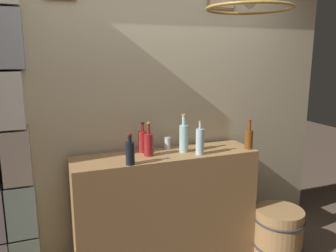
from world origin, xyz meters
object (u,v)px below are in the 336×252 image
Objects in this scene: liquor_bottle_sherry at (249,138)px; liquor_bottle_vodka at (184,137)px; liquor_bottle_gin at (149,144)px; liquor_bottle_brandy at (200,141)px; liquor_bottle_rum at (143,141)px; glass_tumbler_rocks at (167,143)px; wooden_barrel at (278,232)px; liquor_bottle_bourbon at (130,152)px.

liquor_bottle_vodka is at bearing 168.35° from liquor_bottle_sherry.
liquor_bottle_gin is 0.99× the size of liquor_bottle_brandy.
glass_tumbler_rocks is at bearing 6.69° from liquor_bottle_rum.
wooden_barrel is (1.15, -0.41, -0.86)m from liquor_bottle_rum.
liquor_bottle_sherry reaches higher than liquor_bottle_bourbon.
liquor_bottle_brandy reaches higher than liquor_bottle_bourbon.
liquor_bottle_brandy is (0.41, -0.12, 0.01)m from liquor_bottle_gin.
liquor_bottle_bourbon is at bearing -123.13° from liquor_bottle_rum.
liquor_bottle_gin reaches higher than wooden_barrel.
wooden_barrel is at bearing -25.69° from glass_tumbler_rocks.
liquor_bottle_bourbon reaches higher than glass_tumbler_rocks.
liquor_bottle_bourbon is at bearing -161.60° from liquor_bottle_vodka.
liquor_bottle_vodka reaches higher than wooden_barrel.
liquor_bottle_sherry reaches higher than wooden_barrel.
wooden_barrel is (0.92, -0.44, -0.82)m from glass_tumbler_rocks.
liquor_bottle_brandy is 0.48m from liquor_bottle_sherry.
wooden_barrel is (1.33, -0.13, -0.86)m from liquor_bottle_bourbon.
liquor_bottle_sherry is 0.59m from liquor_bottle_vodka.
liquor_bottle_vodka reaches higher than liquor_bottle_gin.
liquor_bottle_gin is 0.26m from liquor_bottle_bourbon.
glass_tumbler_rocks is at bearing 126.51° from liquor_bottle_brandy.
wooden_barrel is at bearing -37.05° from liquor_bottle_sherry.
liquor_bottle_vodka reaches higher than liquor_bottle_brandy.
liquor_bottle_rum reaches higher than glass_tumbler_rocks.
liquor_bottle_rum is 0.91× the size of liquor_bottle_gin.
liquor_bottle_gin is at bearing -179.35° from liquor_bottle_vodka.
liquor_bottle_brandy is 1.15m from wooden_barrel.
glass_tumbler_rocks is (0.42, 0.31, -0.04)m from liquor_bottle_bourbon.
liquor_bottle_vodka is at bearing 159.76° from wooden_barrel.
liquor_bottle_rum is 1.49m from wooden_barrel.
liquor_bottle_gin is 0.43m from liquor_bottle_brandy.
liquor_bottle_brandy is at bearing 165.93° from wooden_barrel.
wooden_barrel is (0.24, -0.18, -0.86)m from liquor_bottle_sherry.
liquor_bottle_gin is at bearing 39.93° from liquor_bottle_bourbon.
liquor_bottle_rum is at bearing 97.89° from liquor_bottle_gin.
liquor_bottle_sherry reaches higher than liquor_bottle_rum.
liquor_bottle_rum is at bearing 160.22° from wooden_barrel.
liquor_bottle_sherry is 2.47× the size of glass_tumbler_rocks.
liquor_bottle_vodka reaches higher than glass_tumbler_rocks.
liquor_bottle_bourbon is at bearing -177.22° from liquor_bottle_sherry.
liquor_bottle_rum is at bearing 151.39° from liquor_bottle_brandy.
liquor_bottle_gin is 2.66× the size of glass_tumbler_rocks.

